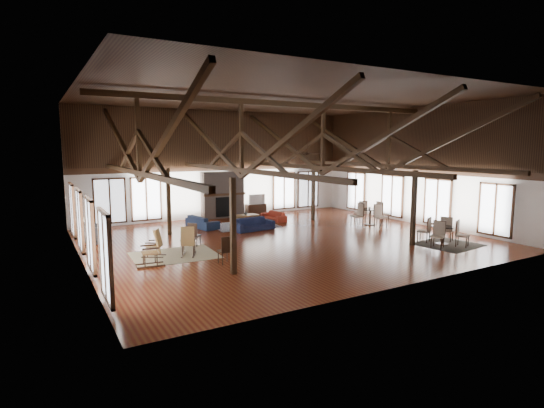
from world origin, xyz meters
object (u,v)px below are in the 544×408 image
sofa_orange (274,216)px  cafe_table_far (370,214)px  tv_console (256,209)px  armchair (94,234)px  sofa_navy_left (202,222)px  coffee_table (245,216)px  sofa_navy_front (254,224)px  cafe_table_near (443,232)px

sofa_orange → cafe_table_far: (3.70, -3.54, 0.33)m
sofa_orange → tv_console: size_ratio=1.36×
armchair → tv_console: size_ratio=0.91×
sofa_navy_left → cafe_table_far: size_ratio=0.91×
cafe_table_far → tv_console: bearing=120.7°
armchair → coffee_table: bearing=-87.5°
coffee_table → armchair: 7.32m
coffee_table → sofa_navy_front: bearing=-106.0°
sofa_navy_front → sofa_orange: bearing=33.6°
cafe_table_near → cafe_table_far: (0.52, 4.84, 0.04)m
sofa_navy_left → tv_console: bearing=-71.9°
tv_console → sofa_navy_front: bearing=-118.9°
sofa_navy_left → cafe_table_far: cafe_table_far is taller
armchair → cafe_table_near: bearing=-122.9°
cafe_table_near → tv_console: bearing=105.6°
sofa_orange → coffee_table: coffee_table is taller
sofa_orange → tv_console: bearing=171.2°
sofa_navy_front → coffee_table: bearing=72.2°
sofa_navy_left → coffee_table: sofa_navy_left is taller
sofa_orange → cafe_table_near: size_ratio=0.82×
sofa_navy_front → coffee_table: sofa_navy_front is taller
coffee_table → tv_console: (2.05, 2.76, -0.15)m
cafe_table_far → tv_console: cafe_table_far is taller
sofa_navy_front → armchair: size_ratio=1.83×
cafe_table_far → cafe_table_near: bearing=-96.1°
sofa_orange → cafe_table_near: cafe_table_near is taller
cafe_table_near → cafe_table_far: size_ratio=0.92×
sofa_navy_front → cafe_table_far: cafe_table_far is taller
cafe_table_far → armchair: bearing=168.4°
sofa_orange → armchair: (-9.18, -0.90, 0.12)m
coffee_table → armchair: armchair is taller
sofa_navy_left → cafe_table_far: (7.79, -3.54, 0.28)m
coffee_table → cafe_table_near: size_ratio=0.69×
sofa_orange → tv_console: tv_console is taller
sofa_orange → coffee_table: 1.93m
cafe_table_near → sofa_navy_left: bearing=130.9°
sofa_navy_front → armchair: armchair is taller
coffee_table → cafe_table_far: bearing=-34.6°
armchair → cafe_table_far: 13.15m
armchair → cafe_table_near: (12.36, -7.48, 0.17)m
sofa_orange → cafe_table_far: 5.13m
tv_console → armchair: bearing=-160.5°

